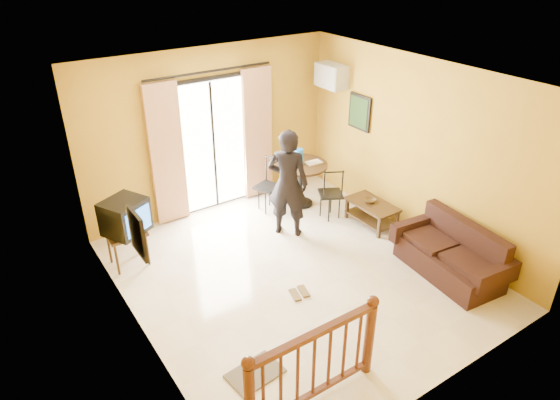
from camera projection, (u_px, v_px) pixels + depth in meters
ground at (296, 273)px, 7.19m from camera, size 5.00×5.00×0.00m
room_shell at (298, 165)px, 6.38m from camera, size 5.00×5.00×5.00m
balcony_door at (214, 144)px, 8.41m from camera, size 2.25×0.14×2.46m
tv_table at (126, 237)px, 7.19m from camera, size 0.54×0.45×0.54m
television at (125, 217)px, 7.04m from camera, size 0.73×0.70×0.50m
picture_left at (138, 233)px, 5.22m from camera, size 0.05×0.42×0.52m
dining_table at (301, 172)px, 8.75m from camera, size 0.95×0.95×0.79m
water_jug at (299, 157)px, 8.58m from camera, size 0.15×0.15×0.28m
serving_tray at (314, 163)px, 8.70m from camera, size 0.29×0.20×0.02m
dining_chairs at (298, 213)px, 8.73m from camera, size 1.27×1.34×0.95m
air_conditioner at (331, 76)px, 8.63m from camera, size 0.31×0.60×0.40m
botanical_print at (360, 112)px, 8.45m from camera, size 0.05×0.50×0.60m
coffee_table at (372, 210)px, 8.29m from camera, size 0.49×0.88×0.39m
bowl at (371, 201)px, 8.25m from camera, size 0.22×0.22×0.06m
sofa at (452, 255)px, 7.08m from camera, size 0.90×1.68×0.77m
standing_person at (288, 183)px, 7.76m from camera, size 0.75×0.76×1.77m
stair_balustrade at (314, 361)px, 4.96m from camera, size 1.63×0.13×1.04m
doormat at (255, 373)px, 5.54m from camera, size 0.64×0.46×0.02m
sandals at (299, 293)px, 6.77m from camera, size 0.30×0.27×0.03m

